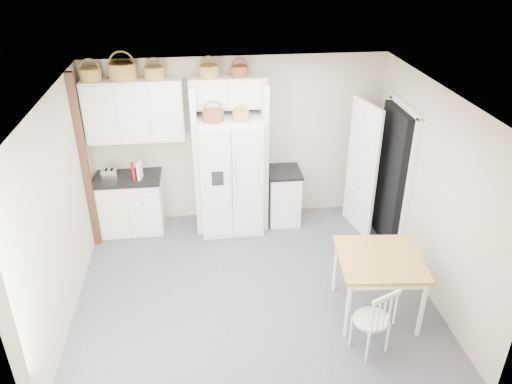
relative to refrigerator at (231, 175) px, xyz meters
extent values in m
plane|color=#40414E|center=(0.15, -1.61, -0.90)|extent=(4.50, 4.50, 0.00)
plane|color=white|center=(0.15, -1.61, 1.70)|extent=(4.50, 4.50, 0.00)
plane|color=beige|center=(0.15, 0.39, 0.40)|extent=(4.50, 0.00, 4.50)
plane|color=beige|center=(-2.10, -1.61, 0.40)|extent=(0.00, 4.00, 4.00)
plane|color=beige|center=(2.40, -1.61, 0.40)|extent=(0.00, 4.00, 4.00)
cube|color=white|center=(0.00, 0.00, 0.00)|extent=(0.93, 0.75, 1.80)
cube|color=silver|center=(-1.55, 0.09, -0.47)|extent=(0.94, 0.60, 0.87)
cube|color=silver|center=(0.84, 0.09, -0.48)|extent=(0.48, 0.57, 0.84)
cube|color=#AC7A30|center=(1.59, -2.22, -0.50)|extent=(1.05, 1.05, 0.80)
cube|color=silver|center=(1.33, -2.81, -0.48)|extent=(0.53, 0.51, 0.84)
cube|color=black|center=(-1.55, 0.09, -0.01)|extent=(0.98, 0.63, 0.04)
cube|color=black|center=(0.84, 0.09, -0.04)|extent=(0.52, 0.61, 0.04)
cube|color=silver|center=(-1.79, 0.03, 0.09)|extent=(0.24, 0.14, 0.16)
cube|color=#98080F|center=(-1.45, 0.01, 0.13)|extent=(0.07, 0.16, 0.24)
cube|color=white|center=(-1.35, 0.01, 0.14)|extent=(0.07, 0.18, 0.27)
cylinder|color=olive|center=(-1.88, 0.22, 1.53)|extent=(0.30, 0.30, 0.17)
cylinder|color=olive|center=(-1.44, 0.22, 1.56)|extent=(0.38, 0.38, 0.23)
cylinder|color=olive|center=(-1.02, 0.22, 1.53)|extent=(0.29, 0.29, 0.17)
cylinder|color=olive|center=(-0.26, 0.22, 1.53)|extent=(0.29, 0.29, 0.17)
cylinder|color=maroon|center=(0.18, 0.22, 1.52)|extent=(0.25, 0.25, 0.14)
cylinder|color=maroon|center=(-0.23, -0.10, 0.98)|extent=(0.30, 0.30, 0.16)
cylinder|color=olive|center=(0.16, -0.10, 0.96)|extent=(0.23, 0.23, 0.12)
cube|color=silver|center=(-1.35, 0.22, 1.00)|extent=(1.40, 0.34, 0.90)
cube|color=silver|center=(0.00, 0.22, 1.22)|extent=(1.12, 0.34, 0.45)
cube|color=silver|center=(-0.51, 0.09, 0.25)|extent=(0.08, 0.60, 2.30)
cube|color=silver|center=(0.51, 0.09, 0.25)|extent=(0.08, 0.60, 2.30)
cube|color=#3F1E13|center=(-2.05, -0.26, 0.40)|extent=(0.09, 0.09, 2.60)
cube|color=black|center=(2.31, -0.61, 0.12)|extent=(0.18, 0.85, 2.05)
cube|color=white|center=(1.95, -0.27, 0.12)|extent=(0.21, 0.79, 2.05)
camera|label=1|loc=(-0.42, -6.81, 3.31)|focal=35.00mm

